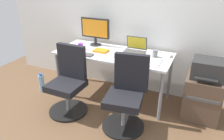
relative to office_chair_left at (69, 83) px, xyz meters
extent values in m
plane|color=brown|center=(0.42, 0.58, -0.42)|extent=(5.28, 5.28, 0.00)
cube|color=white|center=(0.42, 1.01, 0.88)|extent=(4.40, 0.04, 2.60)
cube|color=silver|center=(0.42, 0.58, 0.30)|extent=(1.70, 0.72, 0.03)
cylinder|color=gray|center=(-0.38, 0.27, -0.07)|extent=(0.04, 0.04, 0.71)
cylinder|color=gray|center=(1.22, 0.27, -0.07)|extent=(0.04, 0.04, 0.71)
cylinder|color=gray|center=(-0.38, 0.88, -0.07)|extent=(0.04, 0.04, 0.71)
cylinder|color=gray|center=(1.22, 0.88, -0.07)|extent=(0.04, 0.04, 0.71)
cylinder|color=black|center=(0.00, -0.06, -0.41)|extent=(0.54, 0.54, 0.03)
cylinder|color=gray|center=(0.00, -0.06, -0.22)|extent=(0.05, 0.05, 0.34)
cube|color=black|center=(0.00, -0.06, -0.01)|extent=(0.45, 0.45, 0.09)
cube|color=black|center=(0.00, 0.12, 0.28)|extent=(0.42, 0.08, 0.48)
cylinder|color=black|center=(0.84, -0.06, -0.41)|extent=(0.54, 0.54, 0.03)
cylinder|color=gray|center=(0.84, -0.06, -0.22)|extent=(0.05, 0.05, 0.34)
cube|color=black|center=(0.84, -0.06, -0.01)|extent=(0.50, 0.50, 0.09)
cube|color=black|center=(0.87, 0.12, 0.28)|extent=(0.43, 0.13, 0.48)
cube|color=brown|center=(1.71, 0.60, -0.13)|extent=(0.46, 0.48, 0.59)
cube|color=#4C4C4C|center=(1.71, 0.35, -0.04)|extent=(0.42, 0.01, 0.04)
cube|color=#2D2D2D|center=(1.71, 0.60, 0.29)|extent=(0.38, 0.34, 0.24)
cube|color=#262626|center=(1.71, 0.40, 0.23)|extent=(0.27, 0.06, 0.01)
cylinder|color=#8CBFF2|center=(-0.74, 0.26, -0.28)|extent=(0.09, 0.09, 0.28)
cylinder|color=#2D59B2|center=(-0.74, 0.26, -0.13)|extent=(0.06, 0.06, 0.03)
cylinder|color=#262626|center=(0.01, 0.79, 0.32)|extent=(0.18, 0.18, 0.01)
cylinder|color=#262626|center=(0.01, 0.79, 0.38)|extent=(0.04, 0.04, 0.11)
cube|color=#262626|center=(0.01, 0.79, 0.59)|extent=(0.48, 0.03, 0.31)
cube|color=orange|center=(0.01, 0.78, 0.59)|extent=(0.43, 0.00, 0.26)
cube|color=#4C4C51|center=(0.70, 0.67, 0.32)|extent=(0.31, 0.22, 0.02)
cube|color=#4C4C51|center=(0.70, 0.81, 0.44)|extent=(0.31, 0.06, 0.21)
cube|color=yellow|center=(0.70, 0.80, 0.44)|extent=(0.28, 0.05, 0.17)
cube|color=#515156|center=(0.04, 0.32, 0.32)|extent=(0.34, 0.12, 0.02)
cube|color=silver|center=(0.66, 0.46, 0.32)|extent=(0.34, 0.12, 0.02)
ellipsoid|color=#2D2D2D|center=(-0.31, 0.45, 0.33)|extent=(0.06, 0.10, 0.03)
ellipsoid|color=#B7B7B7|center=(1.21, 0.75, 0.33)|extent=(0.06, 0.10, 0.03)
cylinder|color=purple|center=(-0.10, 0.52, 0.36)|extent=(0.08, 0.08, 0.09)
cylinder|color=slate|center=(1.02, 0.65, 0.37)|extent=(0.07, 0.07, 0.10)
cube|color=orange|center=(0.23, 0.55, 0.33)|extent=(0.21, 0.15, 0.03)
cube|color=white|center=(1.04, 0.43, 0.32)|extent=(0.21, 0.30, 0.01)
camera|label=1|loc=(1.63, -2.19, 1.41)|focal=35.11mm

